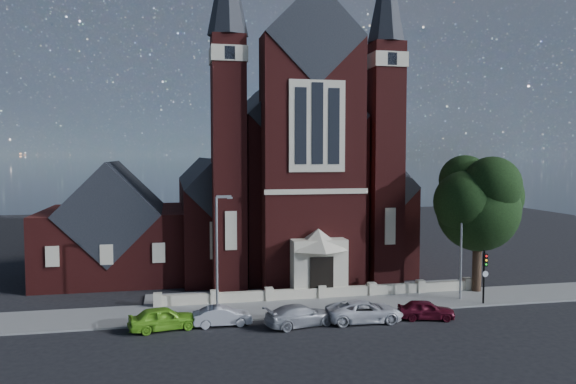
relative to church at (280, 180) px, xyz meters
name	(u,v)px	position (x,y,z in m)	size (l,w,h in m)	color
ground	(297,275)	(0.00, -7.94, -8.19)	(120.00, 120.00, 0.00)	black
pavement_strip	(329,306)	(0.00, -18.44, -8.19)	(60.00, 5.00, 0.12)	slate
forecourt_paving	(315,292)	(0.00, -14.44, -8.19)	(26.00, 3.00, 0.14)	slate
forecourt_wall	(321,299)	(0.00, -16.44, -8.19)	(24.00, 0.40, 0.90)	beige
church	(280,180)	(0.00, 0.00, 0.00)	(20.01, 34.90, 29.20)	#481413
parish_hall	(114,231)	(-16.00, -4.94, -4.17)	(12.00, 12.20, 10.24)	#481413
street_tree	(481,205)	(12.60, -17.23, -1.23)	(6.40, 6.60, 10.70)	black
street_lamp_left	(218,247)	(-7.91, -18.94, -3.59)	(1.16, 0.22, 8.09)	gray
street_lamp_right	(462,239)	(10.09, -18.94, -3.59)	(1.16, 0.22, 8.09)	gray
traffic_signal	(485,270)	(11.00, -20.52, -5.60)	(0.28, 0.42, 4.00)	black
car_lime_van	(163,318)	(-11.53, -21.67, -7.46)	(1.71, 4.24, 1.45)	#6DB925
car_silver_a	(222,316)	(-7.88, -21.55, -7.57)	(1.29, 3.71, 1.22)	#AAACB2
car_silver_b	(300,315)	(-3.05, -22.60, -7.52)	(1.88, 4.61, 1.34)	#96989D
car_white_suv	(365,311)	(1.22, -22.59, -7.50)	(2.29, 4.97, 1.38)	silver
car_dark_red	(426,310)	(5.37, -22.88, -7.55)	(1.49, 3.71, 1.26)	#510E1C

